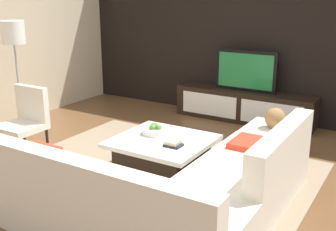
{
  "coord_description": "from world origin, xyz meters",
  "views": [
    {
      "loc": [
        2.31,
        -3.71,
        2.03
      ],
      "look_at": [
        -0.25,
        0.47,
        0.55
      ],
      "focal_mm": 44.31,
      "sensor_mm": 36.0,
      "label": 1
    }
  ],
  "objects_px": {
    "television": "(246,71)",
    "decorative_ball": "(275,118)",
    "floor_lamp": "(14,39)",
    "fruit_bowl": "(154,130)",
    "accent_chair_near": "(26,117)",
    "sectional_couch": "(164,193)",
    "coffee_table": "(163,153)",
    "ottoman": "(273,143)",
    "media_console": "(244,106)",
    "book_stack": "(173,144)"
  },
  "relations": [
    {
      "from": "television",
      "to": "decorative_ball",
      "type": "xyz_separation_m",
      "value": [
        0.9,
        -1.28,
        -0.29
      ]
    },
    {
      "from": "floor_lamp",
      "to": "fruit_bowl",
      "type": "distance_m",
      "value": 2.49
    },
    {
      "from": "accent_chair_near",
      "to": "fruit_bowl",
      "type": "xyz_separation_m",
      "value": [
        1.58,
        0.57,
        -0.06
      ]
    },
    {
      "from": "sectional_couch",
      "to": "fruit_bowl",
      "type": "height_order",
      "value": "sectional_couch"
    },
    {
      "from": "accent_chair_near",
      "to": "floor_lamp",
      "type": "xyz_separation_m",
      "value": [
        -0.73,
        0.51,
        0.89
      ]
    },
    {
      "from": "coffee_table",
      "to": "accent_chair_near",
      "type": "distance_m",
      "value": 1.84
    },
    {
      "from": "coffee_table",
      "to": "fruit_bowl",
      "type": "relative_size",
      "value": 3.84
    },
    {
      "from": "floor_lamp",
      "to": "ottoman",
      "type": "height_order",
      "value": "floor_lamp"
    },
    {
      "from": "accent_chair_near",
      "to": "coffee_table",
      "type": "bearing_deg",
      "value": 16.86
    },
    {
      "from": "ottoman",
      "to": "coffee_table",
      "type": "bearing_deg",
      "value": -134.57
    },
    {
      "from": "coffee_table",
      "to": "ottoman",
      "type": "xyz_separation_m",
      "value": [
        1.0,
        1.01,
        -0.0
      ]
    },
    {
      "from": "media_console",
      "to": "accent_chair_near",
      "type": "distance_m",
      "value": 3.34
    },
    {
      "from": "media_console",
      "to": "coffee_table",
      "type": "height_order",
      "value": "media_console"
    },
    {
      "from": "floor_lamp",
      "to": "decorative_ball",
      "type": "height_order",
      "value": "floor_lamp"
    },
    {
      "from": "television",
      "to": "decorative_ball",
      "type": "distance_m",
      "value": 1.59
    },
    {
      "from": "accent_chair_near",
      "to": "ottoman",
      "type": "xyz_separation_m",
      "value": [
        2.75,
        1.48,
        -0.29
      ]
    },
    {
      "from": "coffee_table",
      "to": "book_stack",
      "type": "distance_m",
      "value": 0.32
    },
    {
      "from": "sectional_couch",
      "to": "book_stack",
      "type": "bearing_deg",
      "value": 115.85
    },
    {
      "from": "decorative_ball",
      "to": "book_stack",
      "type": "xyz_separation_m",
      "value": [
        -0.78,
        -1.14,
        -0.12
      ]
    },
    {
      "from": "sectional_couch",
      "to": "accent_chair_near",
      "type": "xyz_separation_m",
      "value": [
        -2.38,
        0.49,
        0.2
      ]
    },
    {
      "from": "media_console",
      "to": "ottoman",
      "type": "relative_size",
      "value": 3.21
    },
    {
      "from": "media_console",
      "to": "television",
      "type": "bearing_deg",
      "value": 90.0
    },
    {
      "from": "media_console",
      "to": "book_stack",
      "type": "bearing_deg",
      "value": -87.2
    },
    {
      "from": "television",
      "to": "sectional_couch",
      "type": "height_order",
      "value": "television"
    },
    {
      "from": "accent_chair_near",
      "to": "decorative_ball",
      "type": "distance_m",
      "value": 3.13
    },
    {
      "from": "sectional_couch",
      "to": "ottoman",
      "type": "xyz_separation_m",
      "value": [
        0.37,
        1.98,
        -0.09
      ]
    },
    {
      "from": "ottoman",
      "to": "fruit_bowl",
      "type": "xyz_separation_m",
      "value": [
        -1.18,
        -0.91,
        0.23
      ]
    },
    {
      "from": "accent_chair_near",
      "to": "book_stack",
      "type": "bearing_deg",
      "value": 11.81
    },
    {
      "from": "sectional_couch",
      "to": "decorative_ball",
      "type": "distance_m",
      "value": 2.03
    },
    {
      "from": "coffee_table",
      "to": "decorative_ball",
      "type": "distance_m",
      "value": 1.46
    },
    {
      "from": "media_console",
      "to": "accent_chair_near",
      "type": "xyz_separation_m",
      "value": [
        -1.86,
        -2.77,
        0.24
      ]
    },
    {
      "from": "fruit_bowl",
      "to": "decorative_ball",
      "type": "bearing_deg",
      "value": 37.78
    },
    {
      "from": "sectional_couch",
      "to": "fruit_bowl",
      "type": "relative_size",
      "value": 8.81
    },
    {
      "from": "sectional_couch",
      "to": "coffee_table",
      "type": "xyz_separation_m",
      "value": [
        -0.63,
        0.97,
        -0.09
      ]
    },
    {
      "from": "media_console",
      "to": "book_stack",
      "type": "distance_m",
      "value": 2.43
    },
    {
      "from": "fruit_bowl",
      "to": "book_stack",
      "type": "height_order",
      "value": "fruit_bowl"
    },
    {
      "from": "media_console",
      "to": "accent_chair_near",
      "type": "relative_size",
      "value": 2.58
    },
    {
      "from": "sectional_couch",
      "to": "media_console",
      "type": "bearing_deg",
      "value": 99.16
    },
    {
      "from": "media_console",
      "to": "book_stack",
      "type": "relative_size",
      "value": 11.89
    },
    {
      "from": "sectional_couch",
      "to": "decorative_ball",
      "type": "height_order",
      "value": "sectional_couch"
    },
    {
      "from": "media_console",
      "to": "floor_lamp",
      "type": "relative_size",
      "value": 1.37
    },
    {
      "from": "media_console",
      "to": "coffee_table",
      "type": "distance_m",
      "value": 2.3
    },
    {
      "from": "accent_chair_near",
      "to": "decorative_ball",
      "type": "relative_size",
      "value": 3.38
    },
    {
      "from": "television",
      "to": "ottoman",
      "type": "height_order",
      "value": "television"
    },
    {
      "from": "coffee_table",
      "to": "floor_lamp",
      "type": "relative_size",
      "value": 0.66
    },
    {
      "from": "ottoman",
      "to": "sectional_couch",
      "type": "bearing_deg",
      "value": -100.64
    },
    {
      "from": "fruit_bowl",
      "to": "book_stack",
      "type": "distance_m",
      "value": 0.46
    },
    {
      "from": "sectional_couch",
      "to": "fruit_bowl",
      "type": "distance_m",
      "value": 1.34
    },
    {
      "from": "television",
      "to": "coffee_table",
      "type": "relative_size",
      "value": 0.92
    },
    {
      "from": "sectional_couch",
      "to": "ottoman",
      "type": "relative_size",
      "value": 3.52
    }
  ]
}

